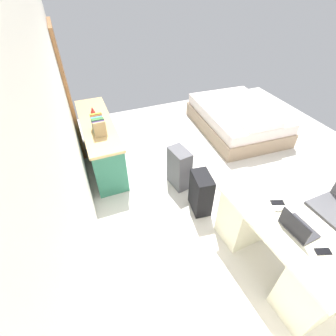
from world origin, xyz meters
The scene contains 15 objects.
ground_plane centered at (0.00, 0.00, 0.00)m, with size 5.88×5.88×0.00m, color beige.
wall_back centered at (0.00, 2.00, 1.40)m, with size 4.88×0.10×2.79m, color white.
door_wooden centered at (1.89, 1.92, 1.02)m, with size 0.88×0.05×2.04m, color #936038.
desk centered at (-1.36, 0.23, 0.39)m, with size 1.47×0.74×0.75m.
office_chair centered at (-1.27, -0.68, 0.42)m, with size 0.52×0.52×0.94m.
credenza centered at (1.27, 1.62, 0.38)m, with size 1.80×0.48×0.76m.
bed centered at (1.30, -1.08, 0.24)m, with size 1.98×1.51×0.58m.
suitcase_black centered at (-0.31, 0.58, 0.30)m, with size 0.36×0.22×0.59m, color black.
suitcase_spare_grey centered at (0.25, 0.66, 0.32)m, with size 0.36×0.22×0.64m, color #4C4C51.
laptop centered at (-1.44, 0.23, 0.80)m, with size 0.32×0.24×0.21m.
computer_mouse centered at (-1.18, 0.20, 0.76)m, with size 0.06×0.10×0.03m, color white.
cell_phone_near_laptop centered at (-1.71, 0.17, 0.75)m, with size 0.07×0.14×0.01m, color black.
cell_phone_by_mouse centered at (-1.10, 0.15, 0.75)m, with size 0.07×0.14×0.01m, color black.
book_row centered at (0.96, 1.62, 0.87)m, with size 0.31×0.17×0.24m.
figurine_small centered at (1.59, 1.62, 0.81)m, with size 0.08×0.08×0.11m, color red.
Camera 1 is at (-2.29, 1.85, 2.69)m, focal length 26.46 mm.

